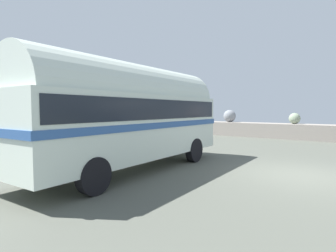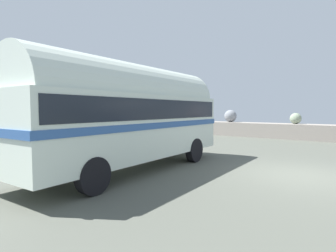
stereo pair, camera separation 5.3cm
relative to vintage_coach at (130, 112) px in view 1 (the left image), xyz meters
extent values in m
cube|color=#4F5249|center=(4.87, 2.72, -2.04)|extent=(32.00, 26.00, 0.02)
cube|color=gray|center=(-6.73, 14.42, -0.46)|extent=(1.42, 1.42, 0.99)
sphere|color=gray|center=(-2.84, 14.61, -0.45)|extent=(1.01, 1.01, 1.01)
sphere|color=gray|center=(2.21, 14.62, -0.55)|extent=(0.79, 0.79, 0.79)
cylinder|color=black|center=(-1.23, 2.54, -1.55)|extent=(0.33, 0.97, 0.96)
cylinder|color=black|center=(0.98, 2.65, -1.55)|extent=(0.33, 0.97, 0.96)
cylinder|color=black|center=(-0.97, -2.66, -1.55)|extent=(0.33, 0.97, 0.96)
cylinder|color=black|center=(1.23, -2.55, -1.55)|extent=(0.33, 0.97, 0.96)
cube|color=silver|center=(0.00, 0.00, -0.48)|extent=(2.81, 8.51, 2.10)
cylinder|color=silver|center=(0.00, 0.00, 0.57)|extent=(2.59, 8.16, 2.20)
cube|color=#2F5691|center=(0.00, 0.00, -0.42)|extent=(2.86, 8.59, 0.20)
cube|color=black|center=(0.00, 0.00, 0.10)|extent=(2.83, 8.17, 0.64)
cube|color=silver|center=(-0.21, 4.26, -1.35)|extent=(2.29, 0.27, 0.28)
camera|label=1|loc=(6.71, -6.82, 0.10)|focal=29.29mm
camera|label=2|loc=(6.75, -6.79, 0.10)|focal=29.29mm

